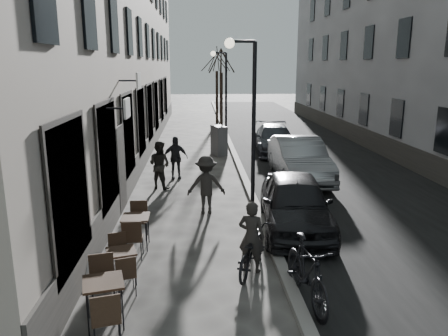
{
  "coord_description": "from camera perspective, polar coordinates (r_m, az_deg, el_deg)",
  "views": [
    {
      "loc": [
        -1.61,
        -6.33,
        4.39
      ],
      "look_at": [
        -0.94,
        4.53,
        1.8
      ],
      "focal_mm": 35.0,
      "sensor_mm": 36.0,
      "label": 1
    }
  ],
  "objects": [
    {
      "name": "kerb",
      "position": [
        22.82,
        1.1,
        2.46
      ],
      "size": [
        0.25,
        60.0,
        0.12
      ],
      "primitive_type": "cube",
      "color": "gray",
      "rests_on": "ground"
    },
    {
      "name": "utility_cabinet",
      "position": [
        21.58,
        -0.66,
        3.61
      ],
      "size": [
        0.83,
        1.09,
        1.45
      ],
      "primitive_type": "cube",
      "rotation": [
        0.0,
        0.0,
        0.35
      ],
      "color": "#5A5A5C",
      "rests_on": "ground"
    },
    {
      "name": "car_near",
      "position": [
        11.95,
        9.29,
        -4.5
      ],
      "size": [
        2.21,
        4.58,
        1.51
      ],
      "primitive_type": "imported",
      "rotation": [
        0.0,
        0.0,
        -0.1
      ],
      "color": "black",
      "rests_on": "ground"
    },
    {
      "name": "bistro_set_a",
      "position": [
        8.05,
        -15.38,
        -16.07
      ],
      "size": [
        0.84,
        1.7,
        0.97
      ],
      "rotation": [
        0.0,
        0.0,
        0.25
      ],
      "color": "black",
      "rests_on": "ground"
    },
    {
      "name": "bicycle",
      "position": [
        9.6,
        3.58,
        -10.64
      ],
      "size": [
        1.29,
        1.95,
        0.97
      ],
      "primitive_type": "imported",
      "rotation": [
        0.0,
        0.0,
        2.76
      ],
      "color": "black",
      "rests_on": "ground"
    },
    {
      "name": "road",
      "position": [
        23.4,
        10.05,
        2.38
      ],
      "size": [
        7.3,
        60.0,
        0.0
      ],
      "primitive_type": "cube",
      "color": "black",
      "rests_on": "ground"
    },
    {
      "name": "tree_near",
      "position": [
        27.37,
        -0.37,
        13.97
      ],
      "size": [
        2.4,
        2.4,
        5.7
      ],
      "color": "black",
      "rests_on": "ground"
    },
    {
      "name": "sign_board",
      "position": [
        9.53,
        -18.16,
        -12.18
      ],
      "size": [
        0.45,
        0.6,
        0.96
      ],
      "rotation": [
        0.0,
        0.0,
        -0.25
      ],
      "color": "black",
      "rests_on": "ground"
    },
    {
      "name": "bistro_set_c",
      "position": [
        10.94,
        -11.43,
        -7.76
      ],
      "size": [
        0.67,
        1.63,
        0.96
      ],
      "rotation": [
        0.0,
        0.0,
        0.02
      ],
      "color": "black",
      "rests_on": "ground"
    },
    {
      "name": "moped",
      "position": [
        8.48,
        10.75,
        -13.24
      ],
      "size": [
        0.83,
        2.13,
        1.25
      ],
      "primitive_type": "imported",
      "rotation": [
        0.0,
        0.0,
        0.12
      ],
      "color": "black",
      "rests_on": "ground"
    },
    {
      "name": "pedestrian_mid",
      "position": [
        13.04,
        -2.34,
        -2.23
      ],
      "size": [
        1.15,
        0.67,
        1.76
      ],
      "primitive_type": "imported",
      "rotation": [
        0.0,
        0.0,
        3.16
      ],
      "color": "#282523",
      "rests_on": "ground"
    },
    {
      "name": "pedestrian_far",
      "position": [
        17.14,
        -6.39,
        1.34
      ],
      "size": [
        1.03,
        0.53,
        1.68
      ],
      "primitive_type": "imported",
      "rotation": [
        0.0,
        0.0,
        0.13
      ],
      "color": "black",
      "rests_on": "ground"
    },
    {
      "name": "streetlamp_far",
      "position": [
        24.4,
        -0.14,
        10.51
      ],
      "size": [
        0.9,
        0.28,
        5.09
      ],
      "color": "black",
      "rests_on": "ground"
    },
    {
      "name": "car_mid",
      "position": [
        17.11,
        9.77,
        1.14
      ],
      "size": [
        1.74,
        4.95,
        1.63
      ],
      "primitive_type": "imported",
      "rotation": [
        0.0,
        0.0,
        -0.0
      ],
      "color": "gray",
      "rests_on": "ground"
    },
    {
      "name": "streetlamp_near",
      "position": [
        12.47,
        3.14,
        7.71
      ],
      "size": [
        0.9,
        0.28,
        5.09
      ],
      "color": "black",
      "rests_on": "ground"
    },
    {
      "name": "cyclist_rider",
      "position": [
        9.48,
        3.61,
        -8.94
      ],
      "size": [
        0.68,
        0.57,
        1.59
      ],
      "primitive_type": "imported",
      "rotation": [
        0.0,
        0.0,
        2.76
      ],
      "color": "black",
      "rests_on": "ground"
    },
    {
      "name": "bistro_set_b",
      "position": [
        9.38,
        -13.2,
        -11.98
      ],
      "size": [
        0.78,
        1.46,
        0.83
      ],
      "rotation": [
        0.0,
        0.0,
        0.29
      ],
      "color": "black",
      "rests_on": "ground"
    },
    {
      "name": "pedestrian_near",
      "position": [
        15.85,
        -8.42,
        0.41
      ],
      "size": [
        1.06,
        0.99,
        1.73
      ],
      "primitive_type": "imported",
      "rotation": [
        0.0,
        0.0,
        2.61
      ],
      "color": "#272522",
      "rests_on": "ground"
    },
    {
      "name": "car_far",
      "position": [
        22.28,
        6.65,
        3.75
      ],
      "size": [
        2.28,
        4.89,
        1.38
      ],
      "primitive_type": "imported",
      "rotation": [
        0.0,
        0.0,
        -0.07
      ],
      "color": "#36383F",
      "rests_on": "ground"
    },
    {
      "name": "tree_far",
      "position": [
        33.36,
        -0.95,
        13.87
      ],
      "size": [
        2.4,
        2.4,
        5.7
      ],
      "color": "black",
      "rests_on": "ground"
    },
    {
      "name": "ground",
      "position": [
        7.87,
        9.52,
        -20.74
      ],
      "size": [
        120.0,
        120.0,
        0.0
      ],
      "primitive_type": "plane",
      "color": "#393734",
      "rests_on": "ground"
    }
  ]
}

